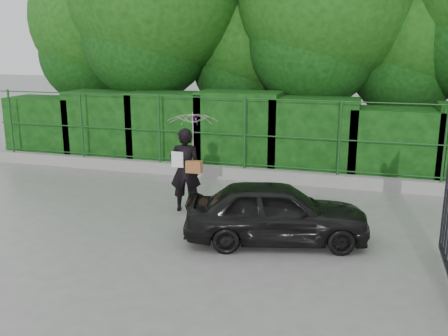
# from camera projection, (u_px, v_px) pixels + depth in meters

# --- Properties ---
(ground) EXTENTS (80.00, 80.00, 0.00)m
(ground) POSITION_uv_depth(u_px,v_px,m) (157.00, 244.00, 8.56)
(ground) COLOR gray
(kerb) EXTENTS (14.00, 0.25, 0.30)m
(kerb) POSITION_uv_depth(u_px,v_px,m) (229.00, 173.00, 12.71)
(kerb) COLOR #9E9E99
(kerb) RESTS_ON ground
(fence) EXTENTS (14.13, 0.06, 1.80)m
(fence) POSITION_uv_depth(u_px,v_px,m) (238.00, 133.00, 12.40)
(fence) COLOR #1A481C
(fence) RESTS_ON kerb
(hedge) EXTENTS (14.20, 1.20, 2.12)m
(hedge) POSITION_uv_depth(u_px,v_px,m) (240.00, 134.00, 13.44)
(hedge) COLOR black
(hedge) RESTS_ON ground
(woman) EXTENTS (1.00, 1.02, 2.04)m
(woman) POSITION_uv_depth(u_px,v_px,m) (190.00, 147.00, 9.99)
(woman) COLOR black
(woman) RESTS_ON ground
(car) EXTENTS (3.37, 2.02, 1.07)m
(car) POSITION_uv_depth(u_px,v_px,m) (276.00, 212.00, 8.58)
(car) COLOR black
(car) RESTS_ON ground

